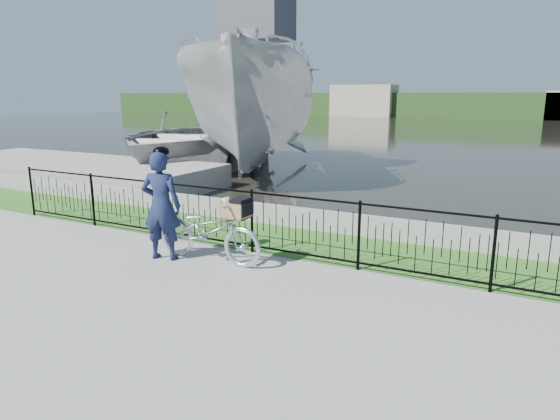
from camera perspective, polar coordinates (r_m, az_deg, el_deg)
The scene contains 12 objects.
ground at distance 7.30m, azimuth -2.93°, elevation -9.35°, with size 120.00×120.00×0.00m, color gray.
grass_strip at distance 9.49m, azimuth 5.15°, elevation -4.01°, with size 60.00×2.00×0.01m, color #356C21.
water at distance 39.03m, azimuth 22.99°, elevation 7.96°, with size 120.00×120.00×0.00m, color black.
quay_wall at distance 10.33m, azimuth 7.34°, elevation -1.51°, with size 60.00×0.30×0.40m, color gray.
fence at distance 8.45m, azimuth 2.59°, elevation -2.08°, with size 14.00×0.06×1.15m, color black, non-canonical shape.
far_treeline at distance 65.88m, azimuth 25.39°, elevation 10.72°, with size 120.00×6.00×3.00m, color #25441A.
far_building_left at distance 67.30m, azimuth 9.56°, elevation 12.22°, with size 8.00×4.00×4.00m, color #A19481.
dock at distance 17.75m, azimuth -21.98°, elevation 4.24°, with size 10.00×3.00×0.70m, color gray.
bicycle_rig at distance 8.51m, azimuth -8.10°, elevation -2.29°, with size 2.04×0.71×1.18m.
cyclist at distance 8.69m, azimuth -13.41°, elevation 0.61°, with size 0.78×0.62×1.95m.
boat_near at distance 18.00m, azimuth -2.54°, elevation 11.40°, with size 8.55×12.03×6.16m.
boat_far at distance 20.04m, azimuth -9.36°, elevation 8.00°, with size 9.64×11.81×2.15m.
Camera 1 is at (3.48, -5.78, 2.78)m, focal length 32.00 mm.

